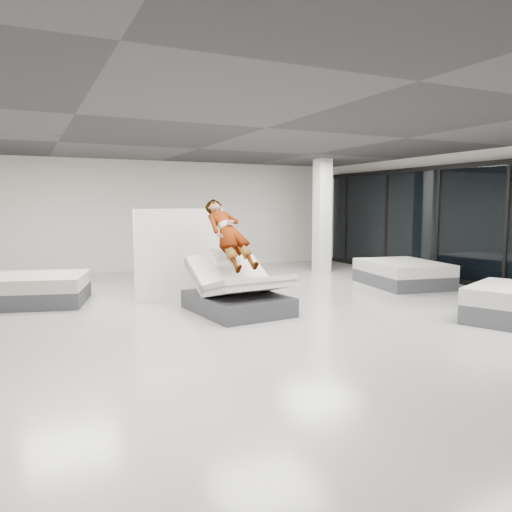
{
  "coord_description": "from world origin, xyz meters",
  "views": [
    {
      "loc": [
        -3.75,
        -7.55,
        1.95
      ],
      "look_at": [
        0.11,
        0.64,
        1.0
      ],
      "focal_mm": 35.0,
      "sensor_mm": 36.0,
      "label": 1
    }
  ],
  "objects_px": {
    "flat_bed_left_far": "(30,290)",
    "column": "(322,216)",
    "person": "(229,245)",
    "remote": "(249,258)",
    "flat_bed_right_far": "(402,274)",
    "divider_panel": "(181,254)",
    "hero_bed": "(237,293)"
  },
  "relations": [
    {
      "from": "flat_bed_left_far",
      "to": "column",
      "type": "distance_m",
      "value": 7.91
    },
    {
      "from": "person",
      "to": "column",
      "type": "relative_size",
      "value": 0.55
    },
    {
      "from": "person",
      "to": "column",
      "type": "distance_m",
      "value": 5.62
    },
    {
      "from": "remote",
      "to": "flat_bed_left_far",
      "type": "relative_size",
      "value": 0.06
    },
    {
      "from": "flat_bed_right_far",
      "to": "flat_bed_left_far",
      "type": "height_order",
      "value": "flat_bed_right_far"
    },
    {
      "from": "person",
      "to": "remote",
      "type": "bearing_deg",
      "value": -57.85
    },
    {
      "from": "remote",
      "to": "divider_panel",
      "type": "distance_m",
      "value": 1.92
    },
    {
      "from": "hero_bed",
      "to": "divider_panel",
      "type": "bearing_deg",
      "value": 106.13
    },
    {
      "from": "person",
      "to": "column",
      "type": "xyz_separation_m",
      "value": [
        4.31,
        3.58,
        0.41
      ]
    },
    {
      "from": "person",
      "to": "flat_bed_right_far",
      "type": "relative_size",
      "value": 0.76
    },
    {
      "from": "person",
      "to": "flat_bed_right_far",
      "type": "bearing_deg",
      "value": 2.87
    },
    {
      "from": "person",
      "to": "divider_panel",
      "type": "height_order",
      "value": "person"
    },
    {
      "from": "flat_bed_right_far",
      "to": "flat_bed_left_far",
      "type": "xyz_separation_m",
      "value": [
        -8.11,
        1.37,
        -0.0
      ]
    },
    {
      "from": "flat_bed_left_far",
      "to": "column",
      "type": "bearing_deg",
      "value": 11.01
    },
    {
      "from": "divider_panel",
      "to": "flat_bed_left_far",
      "type": "distance_m",
      "value": 3.01
    },
    {
      "from": "flat_bed_left_far",
      "to": "remote",
      "type": "bearing_deg",
      "value": -33.9
    },
    {
      "from": "hero_bed",
      "to": "remote",
      "type": "bearing_deg",
      "value": -4.69
    },
    {
      "from": "hero_bed",
      "to": "flat_bed_right_far",
      "type": "height_order",
      "value": "hero_bed"
    },
    {
      "from": "person",
      "to": "flat_bed_left_far",
      "type": "distance_m",
      "value": 4.05
    },
    {
      "from": "person",
      "to": "flat_bed_left_far",
      "type": "height_order",
      "value": "person"
    },
    {
      "from": "hero_bed",
      "to": "person",
      "type": "distance_m",
      "value": 0.89
    },
    {
      "from": "hero_bed",
      "to": "divider_panel",
      "type": "distance_m",
      "value": 1.92
    },
    {
      "from": "divider_panel",
      "to": "column",
      "type": "bearing_deg",
      "value": 11.98
    },
    {
      "from": "hero_bed",
      "to": "divider_panel",
      "type": "xyz_separation_m",
      "value": [
        -0.51,
        1.76,
        0.57
      ]
    },
    {
      "from": "hero_bed",
      "to": "flat_bed_right_far",
      "type": "xyz_separation_m",
      "value": [
        4.73,
        1.03,
        -0.07
      ]
    },
    {
      "from": "flat_bed_left_far",
      "to": "hero_bed",
      "type": "bearing_deg",
      "value": -35.4
    },
    {
      "from": "hero_bed",
      "to": "person",
      "type": "height_order",
      "value": "person"
    },
    {
      "from": "person",
      "to": "remote",
      "type": "xyz_separation_m",
      "value": [
        0.25,
        -0.33,
        -0.22
      ]
    },
    {
      "from": "divider_panel",
      "to": "flat_bed_right_far",
      "type": "xyz_separation_m",
      "value": [
        5.24,
        -0.73,
        -0.64
      ]
    },
    {
      "from": "column",
      "to": "person",
      "type": "bearing_deg",
      "value": -140.27
    },
    {
      "from": "flat_bed_left_far",
      "to": "column",
      "type": "height_order",
      "value": "column"
    },
    {
      "from": "hero_bed",
      "to": "column",
      "type": "distance_m",
      "value": 5.92
    }
  ]
}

